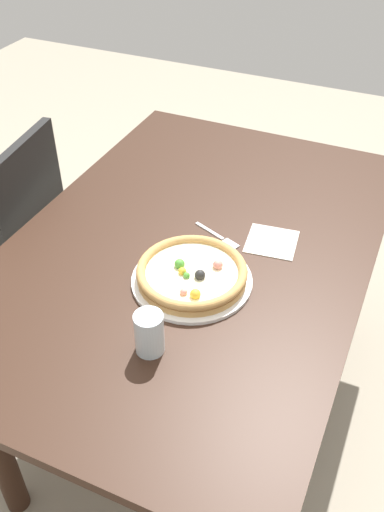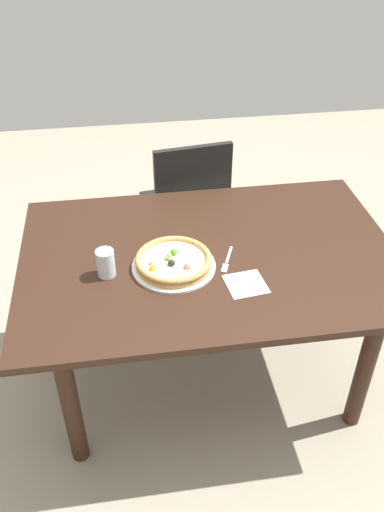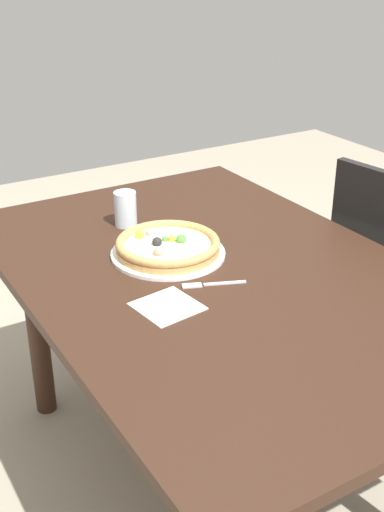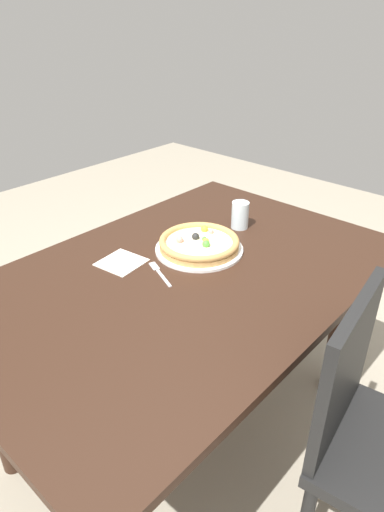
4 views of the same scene
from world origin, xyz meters
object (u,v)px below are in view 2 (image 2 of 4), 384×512
plate (174,266)px  drinking_glass (106,263)px  chair_near (187,207)px  pizza (174,261)px  dining_table (209,273)px  fork (227,261)px  napkin (246,284)px

plate → drinking_glass: (0.25, 0.01, 0.05)m
chair_near → pizza: chair_near is taller
dining_table → fork: (-0.06, 0.06, 0.10)m
chair_near → pizza: (0.16, 0.77, 0.25)m
dining_table → plate: bearing=23.7°
plate → pizza: 0.03m
drinking_glass → dining_table: bearing=-169.8°
plate → chair_near: bearing=-101.5°
dining_table → napkin: bearing=115.4°
pizza → chair_near: bearing=-101.6°
plate → napkin: (-0.25, 0.14, -0.00)m
plate → fork: 0.21m
plate → napkin: bearing=150.4°
chair_near → napkin: 0.94m
pizza → napkin: bearing=150.5°
plate → napkin: 0.28m
drinking_glass → napkin: (-0.50, 0.13, -0.05)m
dining_table → pizza: pizza is taller
plate → drinking_glass: bearing=1.6°
fork → drinking_glass: bearing=-66.6°
napkin → pizza: bearing=-29.5°
dining_table → plate: (0.15, 0.07, 0.11)m
plate → pizza: bearing=44.3°
pizza → fork: 0.21m
pizza → fork: (-0.21, -0.00, -0.03)m
plate → pizza: (0.00, 0.00, 0.03)m
chair_near → napkin: (-0.09, 0.91, 0.22)m
chair_near → pizza: size_ratio=3.09×
fork → drinking_glass: size_ratio=1.48×
dining_table → chair_near: bearing=-90.7°
plate → pizza: size_ratio=1.10×
chair_near → fork: chair_near is taller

